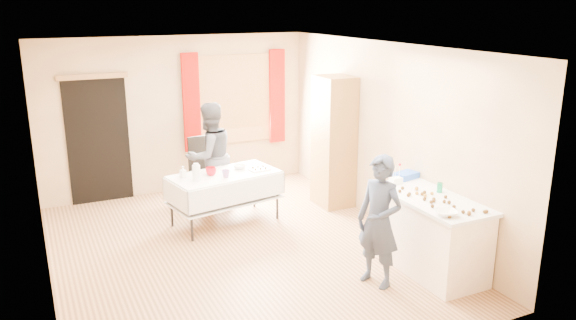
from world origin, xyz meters
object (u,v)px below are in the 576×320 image
counter (429,233)px  chair (206,182)px  cabinet (334,142)px  woman (210,156)px  girl (379,221)px  party_table (225,194)px

counter → chair: bearing=115.5°
cabinet → woman: cabinet is taller
cabinet → chair: size_ratio=1.97×
chair → girl: bearing=-80.6°
woman → girl: bearing=91.3°
counter → girl: bearing=-175.9°
counter → party_table: counter is taller
counter → chair: 3.88m
counter → chair: (-1.67, 3.50, -0.14)m
girl → counter: bearing=73.2°
cabinet → girl: cabinet is taller
counter → party_table: size_ratio=0.91×
chair → party_table: bearing=-97.2°
cabinet → party_table: (-1.81, -0.02, -0.57)m
party_table → chair: chair is taller
chair → girl: size_ratio=0.68×
girl → woman: woman is taller
counter → woman: woman is taller
girl → party_table: bearing=180.0°
party_table → girl: 2.68m
girl → woman: 3.31m
cabinet → girl: size_ratio=1.34×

